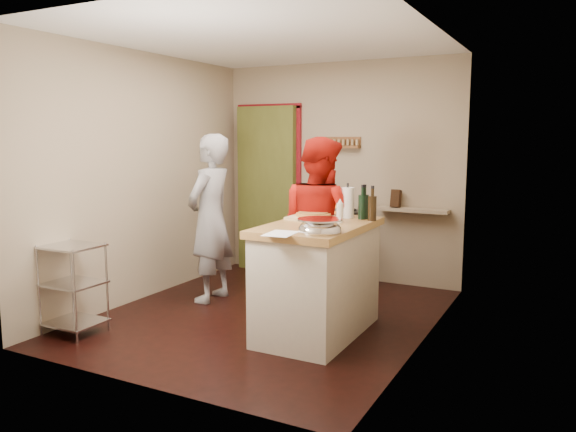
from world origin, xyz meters
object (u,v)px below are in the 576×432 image
object	(u,v)px
island	(318,276)
person_stripe	(210,218)
stove	(331,246)
person_red	(320,227)
wire_shelving	(73,284)

from	to	relation	value
island	person_stripe	bearing A→B (deg)	163.50
stove	person_red	bearing A→B (deg)	-72.20
person_stripe	person_red	world-z (taller)	person_stripe
wire_shelving	island	world-z (taller)	island
stove	wire_shelving	size ratio (longest dim) A/B	1.26
stove	wire_shelving	xyz separation A→B (m)	(-1.33, -2.62, -0.01)
stove	person_red	size ratio (longest dim) A/B	0.58
stove	island	world-z (taller)	island
person_stripe	wire_shelving	bearing A→B (deg)	-20.19
stove	island	xyz separation A→B (m)	(0.58, -1.65, 0.06)
wire_shelving	island	distance (m)	2.15
stove	person_stripe	bearing A→B (deg)	-124.84
person_red	wire_shelving	bearing A→B (deg)	63.33
wire_shelving	island	xyz separation A→B (m)	(1.91, 0.98, 0.08)
stove	wire_shelving	bearing A→B (deg)	-116.85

